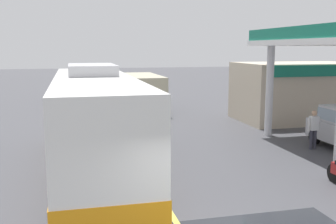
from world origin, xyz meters
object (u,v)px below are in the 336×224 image
pedestrian_near_pump (314,128)px  car_trailing_behind_bus (80,90)px  minibus_opposing_lane (144,89)px  coach_bus_main (95,125)px

pedestrian_near_pump → car_trailing_behind_bus: 19.77m
car_trailing_behind_bus → minibus_opposing_lane: bearing=-52.1°
pedestrian_near_pump → car_trailing_behind_bus: (-9.24, 17.47, 0.08)m
coach_bus_main → minibus_opposing_lane: (4.07, 13.49, -0.25)m
coach_bus_main → pedestrian_near_pump: coach_bus_main is taller
pedestrian_near_pump → car_trailing_behind_bus: size_ratio=0.40×
coach_bus_main → pedestrian_near_pump: (9.16, 1.34, -0.79)m
minibus_opposing_lane → car_trailing_behind_bus: (-4.15, 5.32, -0.46)m
minibus_opposing_lane → coach_bus_main: bearing=-106.8°
coach_bus_main → car_trailing_behind_bus: size_ratio=2.63×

